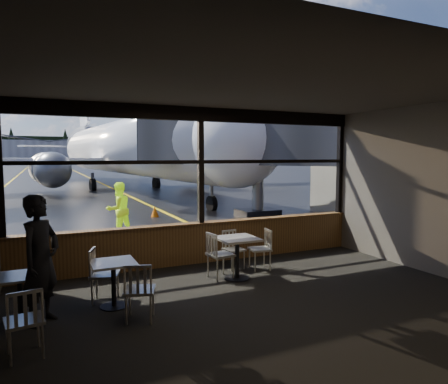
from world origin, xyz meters
TOP-DOWN VIEW (x-y plane):
  - ground_plane at (0.00, 120.00)m, footprint 520.00×520.00m
  - carpet_floor at (0.00, -3.00)m, footprint 8.00×6.00m
  - ceiling at (0.00, -3.00)m, footprint 8.00×6.00m
  - wall_right at (4.00, -3.00)m, footprint 0.04×6.00m
  - wall_back at (0.00, -6.00)m, footprint 8.00×0.04m
  - window_sill at (0.00, 0.00)m, footprint 8.00×0.28m
  - window_header at (0.00, 0.00)m, footprint 8.00×0.18m
  - mullion_centre at (0.00, 0.00)m, footprint 0.12×0.12m
  - mullion_right at (3.95, 0.00)m, footprint 0.12×0.12m
  - window_transom at (0.00, 0.00)m, footprint 8.00×0.10m
  - airliner at (2.43, 20.28)m, footprint 34.23×39.77m
  - jet_bridge at (3.60, 5.50)m, footprint 9.35×11.43m
  - cafe_table_near at (0.20, -1.44)m, footprint 0.76×0.76m
  - cafe_table_mid at (-2.26, -1.94)m, footprint 0.68×0.68m
  - cafe_table_left at (-3.60, -1.93)m, footprint 0.63×0.63m
  - chair_near_e at (0.93, -1.06)m, footprint 0.54×0.54m
  - chair_near_w at (-0.08, -1.28)m, footprint 0.58×0.58m
  - chair_near_n at (0.45, -0.78)m, footprint 0.52×0.52m
  - chair_mid_s at (-1.99, -2.64)m, footprint 0.63×0.63m
  - chair_mid_w at (-2.35, -1.64)m, footprint 0.63×0.63m
  - chair_left_s at (-3.50, -3.13)m, footprint 0.55×0.55m
  - passenger at (-3.31, -2.13)m, footprint 0.78×0.82m
  - ground_crew at (-1.18, 3.83)m, footprint 0.98×0.88m
  - cone_nose at (0.79, 7.12)m, footprint 0.32×0.32m
  - terminal_annex at (10.00, 2.50)m, footprint 5.00×7.00m
  - hangar_mid at (0.00, 185.00)m, footprint 38.00×15.00m
  - hangar_right at (60.00, 178.00)m, footprint 50.00×20.00m
  - fuel_tank_c at (-10.00, 182.00)m, footprint 8.00×8.00m
  - treeline at (0.00, 210.00)m, footprint 360.00×3.00m

SIDE VIEW (x-z plane):
  - ground_plane at x=0.00m, z-range 0.00..0.00m
  - carpet_floor at x=0.00m, z-range 0.01..0.01m
  - cone_nose at x=0.79m, z-range 0.00..0.44m
  - cafe_table_left at x=-3.60m, z-range 0.00..0.70m
  - cafe_table_mid at x=-2.26m, z-range 0.00..0.75m
  - chair_near_n at x=0.45m, z-range 0.00..0.83m
  - cafe_table_near at x=0.20m, z-range 0.00..0.83m
  - chair_near_e at x=0.93m, z-range 0.00..0.88m
  - chair_left_s at x=-3.50m, z-range 0.00..0.89m
  - window_sill at x=0.00m, z-range 0.00..0.90m
  - chair_mid_s at x=-1.99m, z-range 0.00..0.90m
  - chair_mid_w at x=-2.35m, z-range 0.00..0.92m
  - chair_near_w at x=-0.08m, z-range 0.00..0.94m
  - ground_crew at x=-1.18m, z-range 0.00..1.64m
  - passenger at x=-3.31m, z-range 0.00..1.89m
  - wall_right at x=4.00m, z-range 0.00..3.50m
  - wall_back at x=0.00m, z-range 0.00..3.50m
  - mullion_centre at x=0.00m, z-range 0.90..3.50m
  - mullion_right at x=3.95m, z-range 0.90..3.50m
  - window_transom at x=0.00m, z-range 2.26..2.34m
  - jet_bridge at x=3.60m, z-range 0.00..4.99m
  - terminal_annex at x=10.00m, z-range 0.00..6.00m
  - fuel_tank_c at x=-10.00m, z-range 0.00..6.00m
  - window_header at x=0.00m, z-range 3.20..3.50m
  - ceiling at x=0.00m, z-range 3.48..3.52m
  - hangar_mid at x=0.00m, z-range 0.00..10.00m
  - airliner at x=2.43m, z-range 0.00..11.30m
  - hangar_right at x=60.00m, z-range 0.00..12.00m
  - treeline at x=0.00m, z-range 0.00..12.00m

